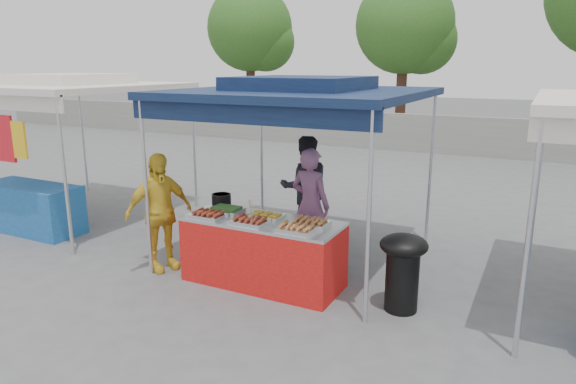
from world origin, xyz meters
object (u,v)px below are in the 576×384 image
at_px(vendor_table, 263,252).
at_px(helper_man, 305,187).
at_px(wok_burner, 403,266).
at_px(vendor_woman, 310,205).
at_px(cooking_pot, 221,199).
at_px(customer_person, 159,212).

bearing_deg(vendor_table, helper_man, 99.38).
bearing_deg(wok_burner, vendor_woman, 143.90).
height_order(wok_burner, vendor_woman, vendor_woman).
height_order(cooking_pot, customer_person, customer_person).
bearing_deg(helper_man, customer_person, 27.58).
xyz_separation_m(helper_man, customer_person, (-1.15, -2.13, -0.02)).
distance_m(vendor_woman, customer_person, 2.07).
xyz_separation_m(vendor_table, customer_person, (-1.47, -0.21, 0.38)).
distance_m(wok_burner, vendor_woman, 1.85).
xyz_separation_m(vendor_woman, customer_person, (-1.66, -1.23, -0.01)).
relative_size(vendor_woman, customer_person, 1.01).
xyz_separation_m(wok_burner, customer_person, (-3.24, -0.29, 0.27)).
distance_m(cooking_pot, helper_man, 1.66).
relative_size(vendor_table, wok_burner, 2.20).
relative_size(vendor_table, cooking_pot, 7.64).
height_order(cooking_pot, vendor_woman, vendor_woman).
bearing_deg(vendor_table, vendor_woman, 79.28).
relative_size(wok_burner, vendor_woman, 0.56).
bearing_deg(vendor_woman, wok_burner, 156.68).
relative_size(wok_burner, helper_man, 0.55).
relative_size(vendor_table, customer_person, 1.24).
height_order(vendor_table, wok_burner, wok_burner).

